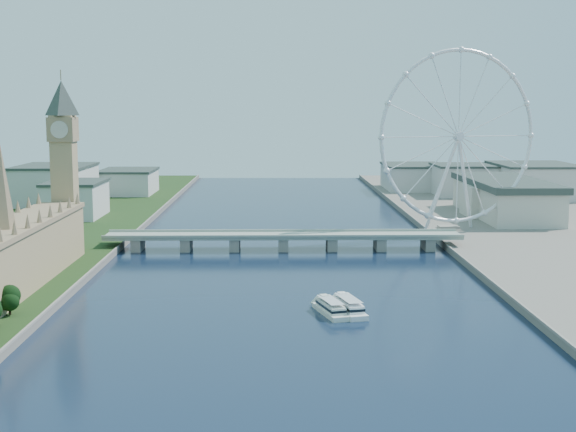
{
  "coord_description": "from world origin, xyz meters",
  "views": [
    {
      "loc": [
        -4.94,
        -190.3,
        87.74
      ],
      "look_at": [
        1.48,
        210.0,
        33.25
      ],
      "focal_mm": 50.0,
      "sensor_mm": 36.0,
      "label": 1
    }
  ],
  "objects": [
    {
      "name": "tour_boat_near",
      "position": [
        18.62,
        142.62,
        0.0
      ],
      "size": [
        15.89,
        31.67,
        6.79
      ],
      "primitive_type": null,
      "rotation": [
        0.0,
        0.0,
        0.27
      ],
      "color": "silver",
      "rests_on": "ground"
    },
    {
      "name": "parliament_range",
      "position": [
        -128.0,
        170.0,
        18.48
      ],
      "size": [
        24.0,
        200.0,
        70.0
      ],
      "color": "tan",
      "rests_on": "ground"
    },
    {
      "name": "county_hall",
      "position": [
        175.0,
        430.0,
        0.0
      ],
      "size": [
        54.0,
        144.0,
        35.0
      ],
      "primitive_type": null,
      "color": "beige",
      "rests_on": "ground"
    },
    {
      "name": "city_skyline",
      "position": [
        39.22,
        560.08,
        16.96
      ],
      "size": [
        505.0,
        280.0,
        32.0
      ],
      "color": "beige",
      "rests_on": "ground"
    },
    {
      "name": "london_eye",
      "position": [
        119.98,
        355.08,
        67.52
      ],
      "size": [
        113.6,
        39.12,
        124.3
      ],
      "color": "silver",
      "rests_on": "ground"
    },
    {
      "name": "tour_boat_far",
      "position": [
        26.45,
        144.51,
        0.0
      ],
      "size": [
        15.76,
        33.32,
        7.16
      ],
      "primitive_type": null,
      "rotation": [
        0.0,
        0.0,
        0.24
      ],
      "color": "white",
      "rests_on": "ground"
    },
    {
      "name": "big_ben",
      "position": [
        -128.0,
        278.0,
        66.57
      ],
      "size": [
        20.02,
        20.02,
        110.0
      ],
      "color": "tan",
      "rests_on": "ground"
    },
    {
      "name": "westminster_bridge",
      "position": [
        0.0,
        300.0,
        6.63
      ],
      "size": [
        220.0,
        22.0,
        9.5
      ],
      "color": "gray",
      "rests_on": "ground"
    }
  ]
}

